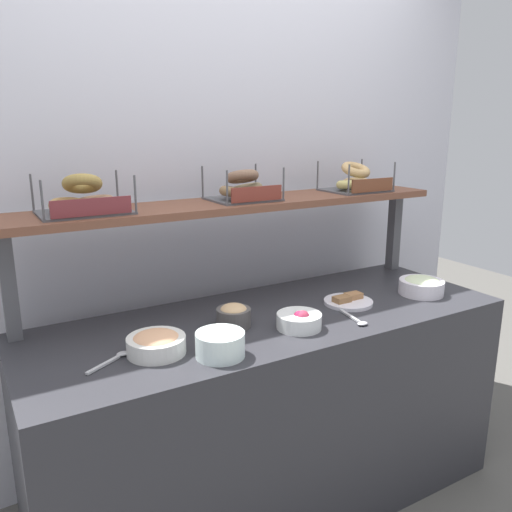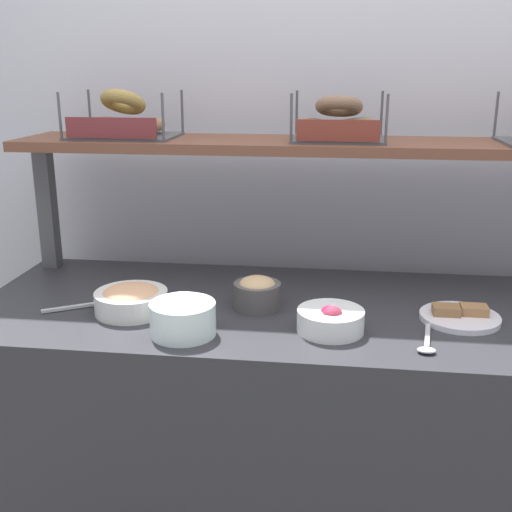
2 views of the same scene
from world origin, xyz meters
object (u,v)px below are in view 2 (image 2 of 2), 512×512
at_px(bowl_cream_cheese, 183,315).
at_px(bagel_basket_poppy, 338,124).
at_px(bowl_beet_salad, 331,320).
at_px(bowl_hummus, 257,292).
at_px(serving_plate_white, 460,316).
at_px(serving_spoon_near_plate, 427,344).
at_px(bowl_lox_spread, 131,299).
at_px(serving_spoon_by_edge, 86,305).
at_px(bagel_basket_everything, 123,122).

relative_size(bowl_cream_cheese, bagel_basket_poppy, 0.59).
relative_size(bowl_beet_salad, bagel_basket_poppy, 0.61).
relative_size(bowl_hummus, serving_plate_white, 0.63).
height_order(bowl_beet_salad, serving_spoon_near_plate, bowl_beet_salad).
bearing_deg(serving_spoon_near_plate, bowl_hummus, 155.30).
bearing_deg(serving_plate_white, bowl_hummus, 177.70).
bearing_deg(bowl_hummus, bowl_lox_spread, -166.74).
xyz_separation_m(serving_spoon_near_plate, bagel_basket_poppy, (-0.23, 0.49, 0.47)).
height_order(serving_plate_white, serving_spoon_near_plate, serving_plate_white).
xyz_separation_m(bowl_cream_cheese, bagel_basket_poppy, (0.36, 0.50, 0.43)).
bearing_deg(bowl_beet_salad, serving_spoon_near_plate, -14.26).
bearing_deg(bowl_cream_cheese, serving_spoon_by_edge, 154.97).
bearing_deg(bowl_cream_cheese, serving_plate_white, 14.75).
bearing_deg(bowl_beet_salad, bagel_basket_poppy, 90.11).
relative_size(serving_spoon_near_plate, bagel_basket_poppy, 0.63).
bearing_deg(serving_plate_white, bagel_basket_everything, 162.71).
distance_m(bowl_hummus, serving_spoon_near_plate, 0.48).
relative_size(serving_spoon_near_plate, serving_spoon_by_edge, 1.08).
xyz_separation_m(bowl_hummus, serving_spoon_by_edge, (-0.47, -0.06, -0.04)).
xyz_separation_m(bowl_hummus, bagel_basket_everything, (-0.45, 0.29, 0.43)).
bearing_deg(serving_spoon_by_edge, bowl_hummus, 7.34).
bearing_deg(bagel_basket_everything, bowl_cream_cheese, -59.19).
height_order(bowl_lox_spread, bowl_cream_cheese, bowl_cream_cheese).
bearing_deg(serving_spoon_by_edge, serving_plate_white, 2.21).
bearing_deg(bowl_hummus, bagel_basket_poppy, 55.27).
height_order(serving_spoon_by_edge, bagel_basket_poppy, bagel_basket_poppy).
distance_m(bowl_beet_salad, serving_spoon_near_plate, 0.24).
bearing_deg(serving_plate_white, bowl_beet_salad, -160.50).
bearing_deg(bowl_beet_salad, bagel_basket_everything, 146.89).
height_order(bowl_beet_salad, bagel_basket_poppy, bagel_basket_poppy).
distance_m(bowl_lox_spread, bagel_basket_poppy, 0.79).
height_order(bowl_hummus, bowl_beet_salad, bowl_hummus).
xyz_separation_m(bowl_cream_cheese, serving_spoon_by_edge, (-0.31, 0.15, -0.05)).
bearing_deg(bagel_basket_poppy, serving_spoon_by_edge, -152.33).
height_order(bowl_lox_spread, serving_plate_white, bowl_lox_spread).
distance_m(bowl_lox_spread, bowl_beet_salad, 0.54).
relative_size(bowl_hummus, bagel_basket_poppy, 0.47).
xyz_separation_m(bowl_cream_cheese, bagel_basket_everything, (-0.29, 0.49, 0.43)).
bearing_deg(serving_spoon_by_edge, bagel_basket_poppy, 27.67).
distance_m(serving_spoon_by_edge, bagel_basket_poppy, 0.90).
bearing_deg(bagel_basket_everything, bowl_lox_spread, -71.87).
distance_m(serving_spoon_near_plate, bagel_basket_everything, 1.12).
relative_size(bowl_lox_spread, serving_spoon_by_edge, 1.21).
xyz_separation_m(bowl_hummus, serving_spoon_near_plate, (0.43, -0.20, -0.04)).
bearing_deg(bowl_hummus, serving_plate_white, -2.30).
bearing_deg(bagel_basket_poppy, bowl_cream_cheese, -126.01).
xyz_separation_m(serving_plate_white, serving_spoon_by_edge, (-1.01, -0.04, -0.00)).
bearing_deg(bowl_lox_spread, serving_spoon_by_edge, 172.49).
distance_m(serving_plate_white, serving_spoon_by_edge, 1.01).
distance_m(bowl_beet_salad, bowl_cream_cheese, 0.37).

